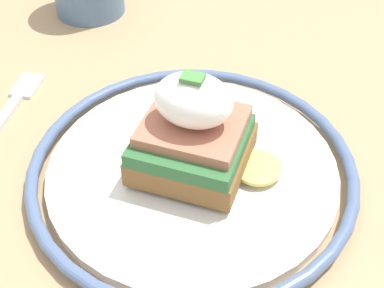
% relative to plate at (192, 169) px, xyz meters
% --- Properties ---
extents(dining_table, '(1.14, 0.84, 0.76)m').
position_rel_plate_xyz_m(dining_table, '(0.00, -0.01, -0.12)').
color(dining_table, tan).
rests_on(dining_table, ground_plane).
extents(plate, '(0.26, 0.26, 0.02)m').
position_rel_plate_xyz_m(plate, '(0.00, 0.00, 0.00)').
color(plate, silver).
rests_on(plate, dining_table).
extents(sandwich, '(0.11, 0.08, 0.08)m').
position_rel_plate_xyz_m(sandwich, '(-0.00, 0.00, 0.04)').
color(sandwich, brown).
rests_on(sandwich, plate).
extents(fork, '(0.03, 0.16, 0.00)m').
position_rel_plate_xyz_m(fork, '(-0.18, 0.01, -0.01)').
color(fork, silver).
rests_on(fork, dining_table).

